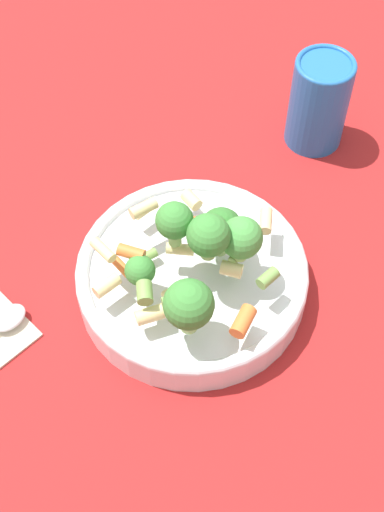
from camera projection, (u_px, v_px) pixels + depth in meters
ground_plane at (192, 288)px, 0.73m from camera, size 3.00×3.00×0.00m
bowl at (192, 276)px, 0.71m from camera, size 0.23×0.23×0.04m
pasta_salad at (200, 256)px, 0.64m from camera, size 0.17×0.18×0.09m
cup at (319, 101)px, 0.80m from camera, size 0.07×0.07×0.11m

